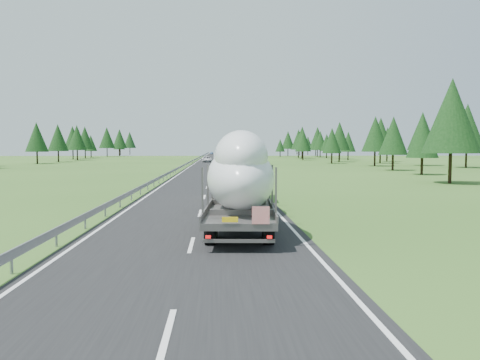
{
  "coord_description": "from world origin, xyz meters",
  "views": [
    {
      "loc": [
        1.07,
        -18.48,
        3.9
      ],
      "look_at": [
        2.26,
        6.8,
        2.13
      ],
      "focal_mm": 35.0,
      "sensor_mm": 36.0,
      "label": 1
    }
  ],
  "objects_px": {
    "boat_truck": "(239,175)",
    "distant_car_dark": "(219,154)",
    "highway_sign": "(247,157)",
    "distant_van": "(207,159)",
    "distant_car_blue": "(212,153)"
  },
  "relations": [
    {
      "from": "boat_truck",
      "to": "distant_car_blue",
      "type": "bearing_deg",
      "value": 91.16
    },
    {
      "from": "highway_sign",
      "to": "boat_truck",
      "type": "bearing_deg",
      "value": -93.9
    },
    {
      "from": "highway_sign",
      "to": "distant_car_blue",
      "type": "relative_size",
      "value": 0.62
    },
    {
      "from": "boat_truck",
      "to": "distant_van",
      "type": "distance_m",
      "value": 96.93
    },
    {
      "from": "highway_sign",
      "to": "distant_car_dark",
      "type": "relative_size",
      "value": 0.68
    },
    {
      "from": "distant_van",
      "to": "distant_car_dark",
      "type": "relative_size",
      "value": 1.43
    },
    {
      "from": "boat_truck",
      "to": "distant_car_blue",
      "type": "xyz_separation_m",
      "value": [
        -4.77,
        236.15,
        -1.65
      ]
    },
    {
      "from": "distant_car_dark",
      "to": "highway_sign",
      "type": "bearing_deg",
      "value": -81.9
    },
    {
      "from": "boat_truck",
      "to": "distant_car_dark",
      "type": "relative_size",
      "value": 5.44
    },
    {
      "from": "highway_sign",
      "to": "boat_truck",
      "type": "height_order",
      "value": "boat_truck"
    },
    {
      "from": "boat_truck",
      "to": "distant_van",
      "type": "bearing_deg",
      "value": 92.44
    },
    {
      "from": "highway_sign",
      "to": "distant_van",
      "type": "xyz_separation_m",
      "value": [
        -9.05,
        24.41,
        -1.05
      ]
    },
    {
      "from": "highway_sign",
      "to": "distant_car_dark",
      "type": "distance_m",
      "value": 123.11
    },
    {
      "from": "boat_truck",
      "to": "distant_car_dark",
      "type": "distance_m",
      "value": 195.4
    },
    {
      "from": "highway_sign",
      "to": "boat_truck",
      "type": "relative_size",
      "value": 0.13
    }
  ]
}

